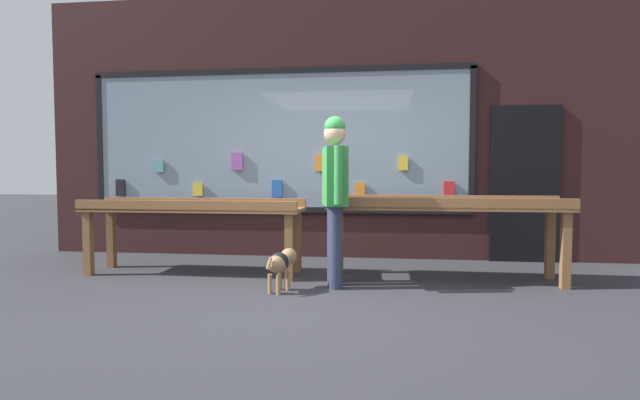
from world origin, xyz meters
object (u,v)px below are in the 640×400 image
display_table_left (194,214)px  display_table_right (445,213)px  person_browsing (335,186)px  small_dog (281,263)px

display_table_left → display_table_right: (2.91, 0.00, 0.04)m
person_browsing → small_dog: size_ratio=3.50×
person_browsing → display_table_left: bearing=62.0°
small_dog → display_table_right: bearing=-48.6°
display_table_left → display_table_right: bearing=0.0°
display_table_right → person_browsing: person_browsing is taller
display_table_right → person_browsing: bearing=-158.3°
display_table_left → display_table_right: size_ratio=1.00×
display_table_left → small_dog: (1.20, -0.74, -0.42)m
display_table_right → small_dog: display_table_right is taller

